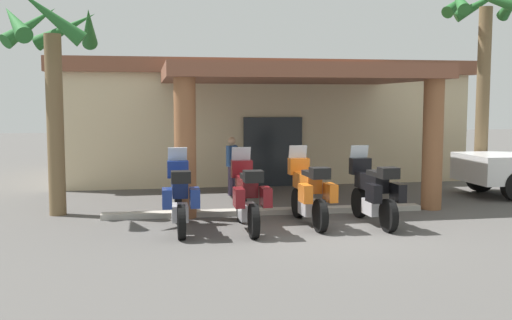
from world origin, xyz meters
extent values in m
plane|color=#514F4C|center=(0.00, 0.00, 0.00)|extent=(80.00, 80.00, 0.00)
cube|color=beige|center=(-0.06, 9.68, 1.71)|extent=(12.93, 6.63, 3.42)
cube|color=#1E2328|center=(0.00, 6.43, 1.05)|extent=(1.80, 0.13, 2.10)
cube|color=brown|center=(0.05, 4.01, 3.27)|extent=(6.75, 5.09, 0.35)
cylinder|color=brown|center=(-2.84, 1.87, 1.55)|extent=(0.48, 0.48, 3.10)
cylinder|color=brown|center=(3.02, 1.99, 1.55)|extent=(0.48, 0.48, 3.10)
cube|color=brown|center=(-0.06, 9.68, 3.64)|extent=(13.34, 7.04, 0.44)
cylinder|color=black|center=(-3.03, 1.29, 0.33)|extent=(0.14, 0.66, 0.66)
cylinder|color=black|center=(-3.01, -0.26, 0.33)|extent=(0.14, 0.66, 0.66)
cube|color=silver|center=(-3.02, 0.49, 0.37)|extent=(0.32, 0.56, 0.32)
cube|color=navy|center=(-3.02, 0.64, 0.88)|extent=(0.31, 1.15, 0.34)
cube|color=black|center=(-3.02, 0.29, 1.10)|extent=(0.28, 0.60, 0.10)
cube|color=navy|center=(-3.03, 1.27, 1.15)|extent=(0.44, 0.24, 0.36)
cube|color=#B2BCC6|center=(-3.03, 1.35, 1.43)|extent=(0.40, 0.12, 0.36)
cube|color=navy|center=(-3.28, -0.11, 0.76)|extent=(0.18, 0.44, 0.36)
cube|color=navy|center=(-2.76, -0.10, 0.76)|extent=(0.18, 0.44, 0.36)
cube|color=black|center=(-3.02, -0.21, 1.17)|extent=(0.36, 0.32, 0.22)
cylinder|color=black|center=(-1.69, 1.16, 0.33)|extent=(0.15, 0.66, 0.66)
cylinder|color=black|center=(-1.67, -0.39, 0.33)|extent=(0.15, 0.66, 0.66)
cube|color=silver|center=(-1.68, 0.36, 0.37)|extent=(0.33, 0.56, 0.32)
cube|color=maroon|center=(-1.68, 0.51, 0.88)|extent=(0.31, 1.15, 0.34)
cube|color=black|center=(-1.68, 0.16, 1.10)|extent=(0.29, 0.60, 0.10)
cube|color=maroon|center=(-1.69, 1.14, 1.15)|extent=(0.44, 0.24, 0.36)
cube|color=#B2BCC6|center=(-1.69, 1.22, 1.43)|extent=(0.40, 0.12, 0.36)
cube|color=maroon|center=(-1.93, -0.24, 0.76)|extent=(0.18, 0.44, 0.36)
cube|color=maroon|center=(-1.41, -0.23, 0.76)|extent=(0.18, 0.44, 0.36)
cube|color=black|center=(-1.67, -0.34, 1.17)|extent=(0.36, 0.32, 0.22)
cylinder|color=black|center=(-0.38, 1.47, 0.33)|extent=(0.17, 0.67, 0.66)
cylinder|color=black|center=(-0.30, -0.08, 0.33)|extent=(0.17, 0.67, 0.66)
cube|color=silver|center=(-0.33, 0.67, 0.37)|extent=(0.35, 0.58, 0.32)
cube|color=orange|center=(-0.34, 0.82, 0.88)|extent=(0.36, 1.16, 0.34)
cube|color=black|center=(-0.32, 0.47, 1.10)|extent=(0.31, 0.61, 0.10)
cube|color=orange|center=(-0.38, 1.45, 1.15)|extent=(0.45, 0.26, 0.36)
cube|color=#B2BCC6|center=(-0.38, 1.53, 1.43)|extent=(0.41, 0.14, 0.36)
cube|color=orange|center=(-0.56, 0.06, 0.76)|extent=(0.20, 0.45, 0.36)
cube|color=orange|center=(-0.04, 0.08, 0.76)|extent=(0.20, 0.45, 0.36)
cube|color=black|center=(-0.30, -0.03, 1.17)|extent=(0.38, 0.34, 0.22)
cylinder|color=black|center=(0.97, 1.27, 0.33)|extent=(0.17, 0.67, 0.66)
cylinder|color=black|center=(1.04, -0.28, 0.33)|extent=(0.17, 0.67, 0.66)
cube|color=silver|center=(1.01, 0.47, 0.37)|extent=(0.35, 0.57, 0.32)
cube|color=black|center=(1.00, 0.62, 0.88)|extent=(0.35, 1.16, 0.34)
cube|color=black|center=(1.02, 0.27, 1.10)|extent=(0.31, 0.61, 0.10)
cube|color=black|center=(0.97, 1.25, 1.15)|extent=(0.45, 0.26, 0.36)
cube|color=#B2BCC6|center=(0.97, 1.33, 1.43)|extent=(0.41, 0.14, 0.36)
cube|color=black|center=(0.78, -0.14, 0.76)|extent=(0.20, 0.45, 0.36)
cube|color=black|center=(1.30, -0.12, 0.76)|extent=(0.20, 0.45, 0.36)
cube|color=black|center=(1.04, -0.23, 1.17)|extent=(0.37, 0.34, 0.22)
cylinder|color=#3F334C|center=(-1.39, 5.00, 0.40)|extent=(0.14, 0.14, 0.80)
cylinder|color=#3F334C|center=(-1.48, 4.85, 0.40)|extent=(0.14, 0.14, 0.80)
cylinder|color=#335999|center=(-1.44, 4.93, 1.08)|extent=(0.32, 0.32, 0.56)
cylinder|color=#335999|center=(-1.32, 5.11, 1.11)|extent=(0.09, 0.09, 0.54)
cylinder|color=#335999|center=(-1.55, 4.74, 1.11)|extent=(0.09, 0.09, 0.54)
sphere|color=tan|center=(-1.44, 4.93, 1.50)|extent=(0.22, 0.22, 0.22)
cylinder|color=black|center=(5.67, 4.39, 0.40)|extent=(0.81, 0.27, 0.80)
cylinder|color=brown|center=(5.83, 4.71, 2.62)|extent=(0.37, 0.37, 5.25)
cone|color=#236028|center=(6.10, 5.47, 5.48)|extent=(1.63, 0.88, 1.09)
cone|color=#236028|center=(5.34, 5.36, 5.47)|extent=(1.50, 1.25, 1.07)
cylinder|color=brown|center=(-5.70, 2.64, 2.03)|extent=(0.37, 0.37, 4.06)
cone|color=#236028|center=(-4.91, 2.72, 4.23)|extent=(0.51, 1.63, 0.91)
cone|color=#236028|center=(-5.52, 3.41, 4.26)|extent=(1.62, 0.72, 1.00)
cone|color=#236028|center=(-6.25, 3.21, 4.33)|extent=(1.34, 1.31, 1.18)
cone|color=#236028|center=(-6.40, 2.29, 4.28)|extent=(1.03, 1.56, 1.05)
cone|color=#236028|center=(-5.60, 1.86, 4.35)|extent=(1.50, 0.55, 1.26)
cube|color=#ADA89E|center=(-1.01, 1.98, 0.06)|extent=(7.37, 0.36, 0.12)
camera|label=1|loc=(-3.40, -11.32, 2.57)|focal=41.97mm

